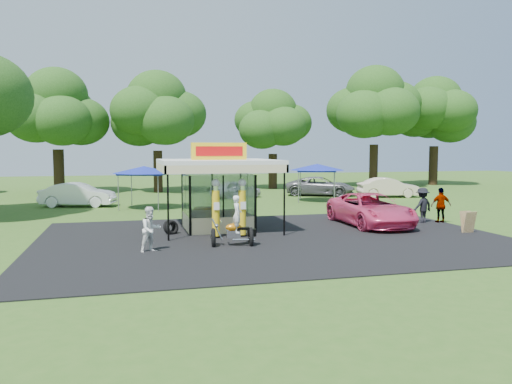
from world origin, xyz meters
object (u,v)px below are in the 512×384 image
gas_pump_right (242,209)px  tent_west (144,170)px  spectator_east_a (422,206)px  a_frame_sign (468,222)px  spectator_east_b (441,205)px  pink_sedan (370,210)px  bg_car_a (78,195)px  bg_car_d (320,186)px  gas_pump_left (216,210)px  bg_car_e (388,187)px  kiosk_car (210,214)px  motorcycle (235,226)px  spectator_west (151,230)px  bg_car_c (236,189)px  gas_station_kiosk (217,193)px  tent_east (317,167)px

gas_pump_right → tent_west: bearing=107.4°
spectator_east_a → gas_pump_right: bearing=-6.7°
a_frame_sign → spectator_east_b: size_ratio=0.54×
pink_sedan → bg_car_a: 19.83m
bg_car_d → gas_pump_left: bearing=172.7°
bg_car_d → bg_car_e: bearing=-92.5°
kiosk_car → pink_sedan: pink_sedan is taller
motorcycle → kiosk_car: size_ratio=0.75×
bg_car_e → tent_west: size_ratio=1.21×
tent_west → spectator_east_a: bearing=-37.2°
spectator_east_b → bg_car_d: 16.39m
a_frame_sign → kiosk_car: bearing=150.1°
bg_car_a → spectator_west: bearing=-153.1°
a_frame_sign → bg_car_e: (5.41, 16.82, 0.28)m
spectator_east_a → tent_west: bearing=-53.0°
gas_pump_right → pink_sedan: 7.21m
gas_pump_right → bg_car_a: bearing=119.4°
a_frame_sign → bg_car_c: bg_car_c is taller
bg_car_c → tent_west: bearing=108.6°
motorcycle → tent_west: bearing=110.1°
spectator_east_a → bg_car_e: bearing=-128.4°
bg_car_d → bg_car_e: 5.50m
gas_station_kiosk → bg_car_d: bearing=53.3°
kiosk_car → spectator_west: 7.60m
gas_pump_right → spectator_east_b: size_ratio=1.38×
gas_pump_left → tent_east: (10.07, 13.58, 1.29)m
spectator_east_b → bg_car_c: bearing=-57.9°
motorcycle → kiosk_car: (0.05, 6.50, -0.34)m
kiosk_car → bg_car_c: 13.86m
motorcycle → pink_sedan: bearing=32.7°
bg_car_e → tent_east: tent_east is taller
pink_sedan → spectator_east_a: size_ratio=3.16×
tent_west → tent_east: size_ratio=0.99×
gas_station_kiosk → tent_west: 10.34m
spectator_east_b → bg_car_a: 23.10m
gas_pump_left → bg_car_e: gas_pump_left is taller
motorcycle → a_frame_sign: motorcycle is taller
bg_car_d → tent_west: size_ratio=1.43×
pink_sedan → bg_car_e: bearing=58.5°
gas_station_kiosk → a_frame_sign: bearing=-19.7°
bg_car_c → bg_car_e: (12.13, -2.51, 0.09)m
a_frame_sign → bg_car_e: bearing=71.5°
motorcycle → pink_sedan: (7.78, 3.58, -0.00)m
bg_car_e → tent_west: bearing=109.5°
gas_station_kiosk → kiosk_car: 2.56m
spectator_east_a → bg_car_c: bearing=-83.8°
bg_car_d → tent_east: bearing=-178.5°
gas_station_kiosk → tent_east: gas_station_kiosk is taller
gas_pump_left → motorcycle: bearing=-77.9°
gas_station_kiosk → spectator_west: (-3.37, -4.60, -0.92)m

